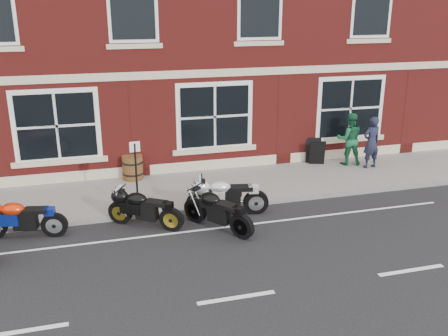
{
  "coord_description": "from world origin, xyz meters",
  "views": [
    {
      "loc": [
        -2.52,
        -11.19,
        5.58
      ],
      "look_at": [
        1.02,
        1.6,
        1.15
      ],
      "focal_mm": 40.0,
      "sensor_mm": 36.0,
      "label": 1
    }
  ],
  "objects_px": {
    "pedestrian_left": "(371,142)",
    "moto_sport_black": "(144,207)",
    "a_board_sign": "(315,151)",
    "parking_sign": "(136,172)",
    "pedestrian_right": "(349,139)",
    "moto_naked_black": "(217,209)",
    "barrel_planter": "(133,167)",
    "moto_sport_red": "(22,217)",
    "moto_sport_silver": "(226,194)"
  },
  "relations": [
    {
      "from": "pedestrian_left",
      "to": "moto_sport_black",
      "type": "bearing_deg",
      "value": 9.21
    },
    {
      "from": "a_board_sign",
      "to": "parking_sign",
      "type": "xyz_separation_m",
      "value": [
        -6.51,
        -2.65,
        0.7
      ]
    },
    {
      "from": "pedestrian_right",
      "to": "parking_sign",
      "type": "relative_size",
      "value": 0.93
    },
    {
      "from": "moto_naked_black",
      "to": "pedestrian_right",
      "type": "relative_size",
      "value": 1.02
    },
    {
      "from": "moto_sport_black",
      "to": "moto_naked_black",
      "type": "height_order",
      "value": "moto_naked_black"
    },
    {
      "from": "parking_sign",
      "to": "barrel_planter",
      "type": "bearing_deg",
      "value": 77.66
    },
    {
      "from": "moto_sport_red",
      "to": "pedestrian_right",
      "type": "bearing_deg",
      "value": -63.3
    },
    {
      "from": "moto_sport_black",
      "to": "pedestrian_left",
      "type": "height_order",
      "value": "pedestrian_left"
    },
    {
      "from": "moto_naked_black",
      "to": "moto_sport_red",
      "type": "bearing_deg",
      "value": 134.14
    },
    {
      "from": "pedestrian_left",
      "to": "pedestrian_right",
      "type": "relative_size",
      "value": 0.98
    },
    {
      "from": "moto_naked_black",
      "to": "barrel_planter",
      "type": "xyz_separation_m",
      "value": [
        -1.73,
        4.15,
        -0.07
      ]
    },
    {
      "from": "pedestrian_right",
      "to": "barrel_planter",
      "type": "xyz_separation_m",
      "value": [
        -7.47,
        0.47,
        -0.54
      ]
    },
    {
      "from": "pedestrian_left",
      "to": "barrel_planter",
      "type": "distance_m",
      "value": 8.09
    },
    {
      "from": "moto_naked_black",
      "to": "moto_sport_black",
      "type": "bearing_deg",
      "value": 123.95
    },
    {
      "from": "moto_sport_red",
      "to": "moto_sport_black",
      "type": "height_order",
      "value": "moto_sport_red"
    },
    {
      "from": "moto_sport_black",
      "to": "parking_sign",
      "type": "distance_m",
      "value": 1.04
    },
    {
      "from": "moto_sport_red",
      "to": "barrel_planter",
      "type": "bearing_deg",
      "value": -30.98
    },
    {
      "from": "pedestrian_right",
      "to": "barrel_planter",
      "type": "bearing_deg",
      "value": 11.56
    },
    {
      "from": "moto_sport_red",
      "to": "pedestrian_left",
      "type": "xyz_separation_m",
      "value": [
        11.05,
        2.3,
        0.47
      ]
    },
    {
      "from": "moto_sport_black",
      "to": "pedestrian_left",
      "type": "relative_size",
      "value": 1.03
    },
    {
      "from": "pedestrian_left",
      "to": "parking_sign",
      "type": "relative_size",
      "value": 0.9
    },
    {
      "from": "moto_sport_red",
      "to": "parking_sign",
      "type": "xyz_separation_m",
      "value": [
        2.9,
        0.55,
        0.72
      ]
    },
    {
      "from": "parking_sign",
      "to": "moto_sport_black",
      "type": "bearing_deg",
      "value": -92.99
    },
    {
      "from": "a_board_sign",
      "to": "moto_naked_black",
      "type": "bearing_deg",
      "value": -120.44
    },
    {
      "from": "pedestrian_right",
      "to": "parking_sign",
      "type": "height_order",
      "value": "parking_sign"
    },
    {
      "from": "parking_sign",
      "to": "moto_sport_red",
      "type": "bearing_deg",
      "value": -178.81
    },
    {
      "from": "moto_naked_black",
      "to": "parking_sign",
      "type": "distance_m",
      "value": 2.43
    },
    {
      "from": "a_board_sign",
      "to": "barrel_planter",
      "type": "height_order",
      "value": "a_board_sign"
    },
    {
      "from": "pedestrian_left",
      "to": "pedestrian_right",
      "type": "bearing_deg",
      "value": -52.29
    },
    {
      "from": "moto_sport_black",
      "to": "parking_sign",
      "type": "relative_size",
      "value": 0.93
    },
    {
      "from": "moto_naked_black",
      "to": "pedestrian_left",
      "type": "height_order",
      "value": "pedestrian_left"
    },
    {
      "from": "moto_sport_black",
      "to": "a_board_sign",
      "type": "xyz_separation_m",
      "value": [
        6.43,
        3.39,
        0.02
      ]
    },
    {
      "from": "pedestrian_left",
      "to": "barrel_planter",
      "type": "bearing_deg",
      "value": -15.08
    },
    {
      "from": "moto_sport_black",
      "to": "moto_sport_silver",
      "type": "relative_size",
      "value": 0.82
    },
    {
      "from": "moto_sport_red",
      "to": "moto_naked_black",
      "type": "relative_size",
      "value": 1.12
    },
    {
      "from": "a_board_sign",
      "to": "barrel_planter",
      "type": "distance_m",
      "value": 6.38
    },
    {
      "from": "pedestrian_left",
      "to": "parking_sign",
      "type": "xyz_separation_m",
      "value": [
        -8.15,
        -1.75,
        0.25
      ]
    },
    {
      "from": "moto_sport_black",
      "to": "moto_naked_black",
      "type": "distance_m",
      "value": 1.9
    },
    {
      "from": "moto_sport_red",
      "to": "moto_sport_black",
      "type": "bearing_deg",
      "value": -82.08
    },
    {
      "from": "pedestrian_left",
      "to": "barrel_planter",
      "type": "xyz_separation_m",
      "value": [
        -8.01,
        1.0,
        -0.51
      ]
    },
    {
      "from": "moto_sport_silver",
      "to": "moto_sport_red",
      "type": "bearing_deg",
      "value": 101.54
    },
    {
      "from": "moto_sport_red",
      "to": "a_board_sign",
      "type": "xyz_separation_m",
      "value": [
        9.41,
        3.2,
        0.02
      ]
    },
    {
      "from": "a_board_sign",
      "to": "parking_sign",
      "type": "relative_size",
      "value": 0.45
    },
    {
      "from": "moto_sport_red",
      "to": "a_board_sign",
      "type": "distance_m",
      "value": 9.94
    },
    {
      "from": "moto_sport_black",
      "to": "pedestrian_right",
      "type": "distance_m",
      "value": 8.12
    },
    {
      "from": "pedestrian_left",
      "to": "moto_sport_silver",
      "type": "bearing_deg",
      "value": 13.52
    },
    {
      "from": "moto_sport_red",
      "to": "barrel_planter",
      "type": "distance_m",
      "value": 4.48
    },
    {
      "from": "moto_naked_black",
      "to": "parking_sign",
      "type": "relative_size",
      "value": 0.95
    },
    {
      "from": "moto_sport_red",
      "to": "moto_sport_silver",
      "type": "relative_size",
      "value": 0.94
    },
    {
      "from": "parking_sign",
      "to": "a_board_sign",
      "type": "bearing_deg",
      "value": 12.6
    }
  ]
}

